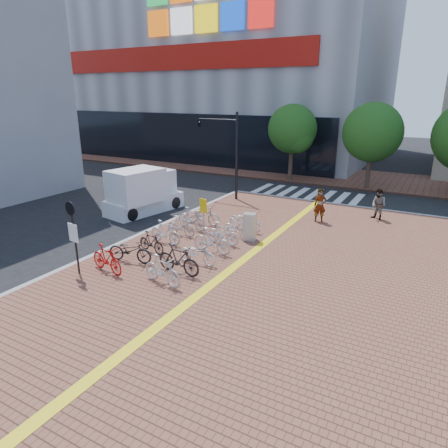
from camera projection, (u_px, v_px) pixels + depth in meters
The scene contains 30 objects.
ground at pixel (191, 262), 16.98m from camera, with size 120.00×120.00×0.00m, color black.
sidewalk at pixel (182, 341), 11.42m from camera, with size 14.00×34.00×0.15m, color brown.
tactile_strip at pixel (154, 329), 11.86m from camera, with size 0.40×34.00×0.01m, color yellow.
kerb_west at pixel (25, 287), 14.65m from camera, with size 0.25×34.00×0.15m, color gray.
kerb_north at pixel (334, 204), 25.54m from camera, with size 14.00×0.25×0.15m, color gray.
far_sidewalk at pixel (326, 176), 34.41m from camera, with size 70.00×8.00×0.15m, color brown.
department_store at pixel (225, 29), 46.54m from camera, with size 36.00×24.27×28.00m.
crosswalk at pixel (306, 194), 28.38m from camera, with size 7.50×4.00×0.01m.
street_trees at pixel (388, 135), 27.88m from camera, with size 16.20×4.60×6.35m.
bike_0 at pixel (107, 259), 15.52m from camera, with size 0.52×1.84×1.11m, color #BC0D0D.
bike_1 at pixel (130, 250), 16.49m from camera, with size 0.68×1.94×1.02m, color black.
bike_2 at pixel (151, 242), 17.49m from camera, with size 0.44×1.56×0.94m, color black.
bike_3 at pixel (165, 232), 18.53m from camera, with size 0.51×1.81×1.09m, color silver.
bike_4 at pixel (181, 226), 19.58m from camera, with size 0.46×1.61×0.97m, color #AAAAAF.
bike_5 at pixel (192, 219), 20.45m from camera, with size 0.54×1.91×1.15m, color #ADADB1.
bike_6 at pixel (203, 215), 21.27m from camera, with size 0.70×2.00×1.05m, color #A6A6AB.
bike_7 at pixel (162, 270), 14.54m from camera, with size 0.52×1.84×1.11m, color silver.
bike_8 at pixel (179, 260), 15.39m from camera, with size 0.55×1.95×1.17m, color black.
bike_9 at pixel (197, 253), 16.33m from camera, with size 0.61×1.76×0.92m, color white.
bike_10 at pixel (212, 241), 17.41m from camera, with size 0.53×1.88×1.13m, color silver.
bike_11 at pixel (223, 233), 18.47m from camera, with size 0.49×1.72×1.03m, color silver.
bike_12 at pixel (236, 228), 19.38m from camera, with size 0.44×1.57×0.94m, color white.
bike_13 at pixel (245, 221), 20.32m from camera, with size 0.68×1.96×1.03m, color silver.
pedestrian_a at pixel (320, 205), 21.58m from camera, with size 0.67×0.44×1.83m, color gray.
pedestrian_b at pixel (379, 205), 21.96m from camera, with size 0.83×0.65×1.72m, color #4A4F5E.
utility_box at pixel (250, 227), 18.92m from camera, with size 0.60×0.44×1.32m, color #AEADB2.
yellow_sign at pixel (203, 209), 20.09m from camera, with size 0.45×0.15×1.68m.
notice_sign at pixel (73, 229), 15.02m from camera, with size 0.54×0.15×2.90m.
traffic_light_pole at pixel (219, 139), 25.97m from camera, with size 3.00×1.16×5.59m.
box_truck at pixel (143, 191), 23.81m from camera, with size 2.86×4.98×2.71m.
Camera 1 is at (8.82, -12.98, 6.84)m, focal length 32.00 mm.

